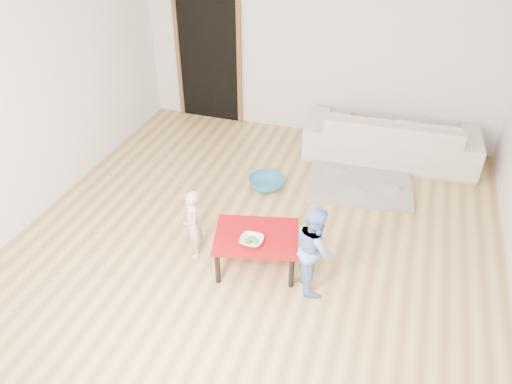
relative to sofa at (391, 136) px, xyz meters
The scene contains 13 objects.
floor 2.37m from the sofa, 119.07° to the right, with size 5.00×5.00×0.01m, color #A37746.
back_wall 1.57m from the sofa, 158.45° to the left, with size 5.00×0.02×2.60m, color silver.
left_wall 4.29m from the sofa, 150.61° to the right, with size 0.02×5.00×2.60m, color silver.
doorway 2.86m from the sofa, behind, with size 1.02×0.08×2.11m, color brown, non-canonical shape.
sofa is the anchor object (origin of this frame).
cushion 0.47m from the sofa, 157.75° to the right, with size 0.43×0.38×0.12m, color #D35917.
red_table 2.79m from the sofa, 111.53° to the right, with size 0.80×0.60×0.40m, color #97080D, non-canonical shape.
bowl 2.91m from the sofa, 110.77° to the right, with size 0.22×0.22×0.05m, color white.
broccoli 2.91m from the sofa, 110.77° to the right, with size 0.12×0.12×0.06m, color #2D5919, non-canonical shape.
child_pink 3.10m from the sofa, 122.89° to the right, with size 0.27×0.18×0.75m, color pink.
child_blue 2.70m from the sofa, 99.45° to the right, with size 0.43×0.34×0.89m, color #6C97FB.
basin 1.83m from the sofa, 137.97° to the right, with size 0.44×0.44×0.14m, color teal.
blanket 0.88m from the sofa, 108.44° to the right, with size 1.24×1.04×0.06m, color #A4A290, non-canonical shape.
Camera 1 is at (1.26, -4.05, 3.43)m, focal length 35.00 mm.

